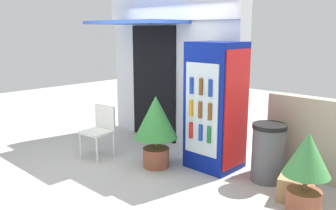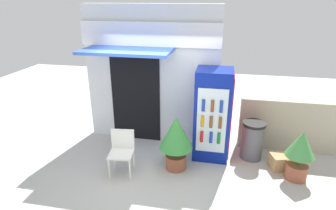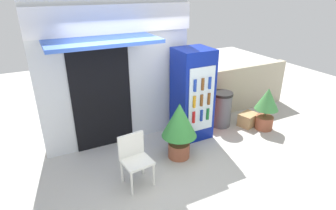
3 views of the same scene
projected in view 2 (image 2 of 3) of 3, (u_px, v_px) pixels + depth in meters
ground at (149, 174)px, 5.38m from camera, size 16.00×16.00×0.00m
storefront_building at (151, 74)px, 6.23m from camera, size 3.03×1.26×3.10m
drink_cooler at (213, 115)px, 5.68m from camera, size 0.74×0.73×1.92m
plastic_chair at (122, 149)px, 5.30m from camera, size 0.49×0.47×0.86m
potted_plant_near_shop at (176, 137)px, 5.33m from camera, size 0.66×0.66×1.11m
potted_plant_curbside at (300, 151)px, 5.05m from camera, size 0.52×0.52×0.99m
trash_bin at (252, 140)px, 5.80m from camera, size 0.47×0.47×0.82m
stone_boundary_wall at (302, 127)px, 6.01m from camera, size 2.66×0.21×1.17m
cardboard_box at (281, 162)px, 5.51m from camera, size 0.49×0.42×0.30m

